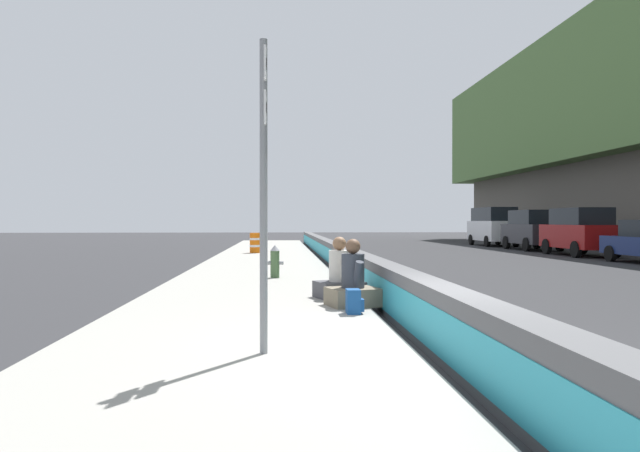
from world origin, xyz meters
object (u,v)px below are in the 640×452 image
Objects in this scene: backpack at (354,302)px; construction_barrel at (255,243)px; parked_car_midline at (580,231)px; route_sign_post at (264,173)px; fire_hydrant at (275,261)px; seated_person_middle at (339,279)px; parked_car_far at (532,229)px; parked_car_farther at (493,226)px; seated_person_foreground at (353,285)px.

backpack is 19.08m from construction_barrel.
route_sign_post is at bearing 145.11° from parked_car_midline.
seated_person_middle reaches higher than fire_hydrant.
construction_barrel is (12.59, 1.03, 0.03)m from fire_hydrant.
route_sign_post reaches higher than fire_hydrant.
parked_car_far is 6.01m from parked_car_farther.
seated_person_middle is at bearing 1.05° from backpack.
fire_hydrant is 12.64m from construction_barrel.
fire_hydrant is at bearing 139.75° from parked_car_far.
construction_barrel is 16.17m from parked_car_far.
backpack is at bearing -25.97° from route_sign_post.
parked_car_midline is at bearing 179.15° from parked_car_far.
parked_car_far is at bearing -28.93° from route_sign_post.
route_sign_post reaches higher than parked_car_far.
parked_car_far is at bearing -30.06° from seated_person_foreground.
parked_car_farther is at bearing 0.08° from parked_car_midline.
parked_car_farther is at bearing -25.51° from seated_person_middle.
seated_person_middle reaches higher than construction_barrel.
seated_person_foreground is at bearing -173.42° from seated_person_middle.
parked_car_far reaches higher than seated_person_foreground.
route_sign_post is 3.79× the size of construction_barrel.
construction_barrel is (16.91, 2.33, 0.10)m from seated_person_middle.
parked_car_farther reaches higher than backpack.
route_sign_post is at bearing -177.45° from construction_barrel.
parked_car_midline is at bearing -51.31° from fire_hydrant.
fire_hydrant reaches higher than backpack.
seated_person_middle is 1.27× the size of construction_barrel.
backpack is (-0.89, 0.09, -0.18)m from seated_person_foreground.
parked_car_far is at bearing -179.06° from parked_car_farther.
construction_barrel is at bearing 106.25° from parked_car_far.
parked_car_farther is (27.44, -13.09, 0.84)m from seated_person_middle.
seated_person_foreground reaches higher than construction_barrel.
seated_person_middle is 0.25× the size of parked_car_midline.
fire_hydrant is 0.93× the size of construction_barrel.
parked_car_far is (5.58, -0.08, 0.00)m from parked_car_midline.
route_sign_post is 5.35m from seated_person_middle.
fire_hydrant is 22.44m from parked_car_far.
construction_barrel reaches higher than fire_hydrant.
parked_car_farther reaches higher than construction_barrel.
seated_person_middle is 0.25× the size of parked_car_far.
route_sign_post is 35.42m from parked_car_farther.
seated_person_foreground is 0.99× the size of seated_person_middle.
seated_person_middle is at bearing -15.55° from route_sign_post.
parked_car_farther is (10.53, -15.42, 0.73)m from construction_barrel.
backpack is (-6.33, -1.34, -0.25)m from fire_hydrant.
construction_barrel is (18.93, 2.37, 0.28)m from backpack.
seated_person_foreground is 31.38m from parked_car_farther.
route_sign_post is 0.70× the size of parked_car_farther.
route_sign_post is at bearing 151.07° from parked_car_far.
parked_car_far is at bearing -31.61° from seated_person_middle.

